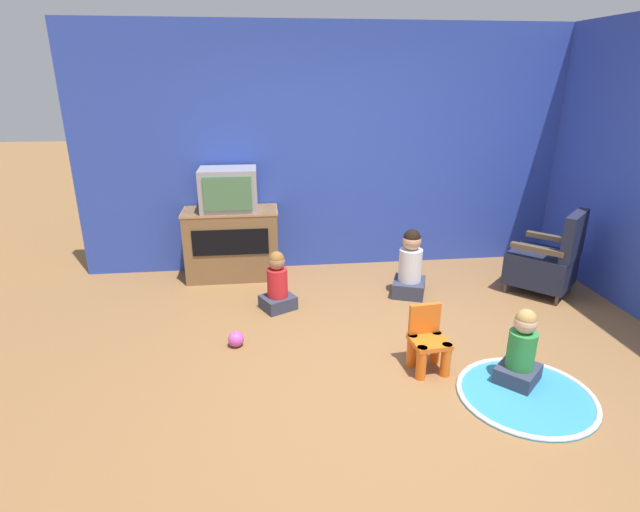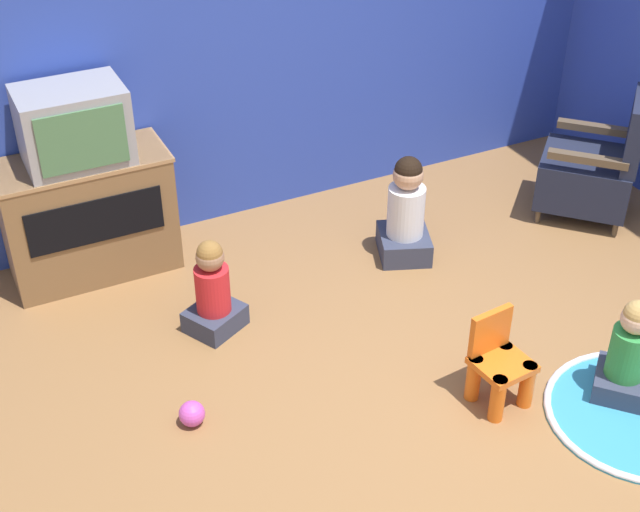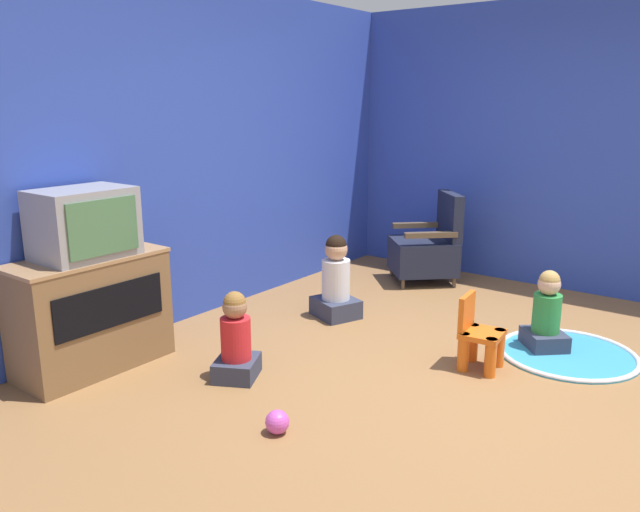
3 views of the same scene
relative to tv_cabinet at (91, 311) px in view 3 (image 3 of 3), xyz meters
name	(u,v)px [view 3 (image 3 of 3)]	position (x,y,z in m)	size (l,w,h in m)	color
ground_plane	(470,378)	(1.36, -2.10, -0.40)	(30.00, 30.00, 0.00)	olive
wall_back	(183,155)	(1.12, 0.31, 0.93)	(5.51, 0.12, 2.66)	#2D47B2
wall_right	(623,150)	(3.81, -2.36, 0.93)	(0.12, 5.46, 2.66)	#2D47B2
tv_cabinet	(91,311)	(0.00, 0.00, 0.00)	(1.01, 0.47, 0.77)	brown
television	(84,223)	(0.00, -0.01, 0.60)	(0.59, 0.44, 0.45)	#939399
black_armchair	(428,248)	(3.20, -0.82, -0.06)	(0.81, 0.81, 0.88)	brown
yellow_kid_chair	(479,339)	(1.55, -2.07, -0.19)	(0.30, 0.29, 0.50)	orange
play_mat	(567,354)	(2.14, -2.49, -0.39)	(0.96, 0.96, 0.04)	teal
child_watching_left	(546,315)	(2.16, -2.32, -0.14)	(0.40, 0.40, 0.59)	#33384C
child_watching_center	(336,282)	(1.81, -0.70, -0.10)	(0.42, 0.44, 0.70)	#33384C
child_watching_right	(236,341)	(0.46, -0.88, -0.14)	(0.38, 0.37, 0.58)	#33384C
toy_ball	(277,422)	(0.08, -1.55, -0.33)	(0.13, 0.13, 0.13)	#CC4CB2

